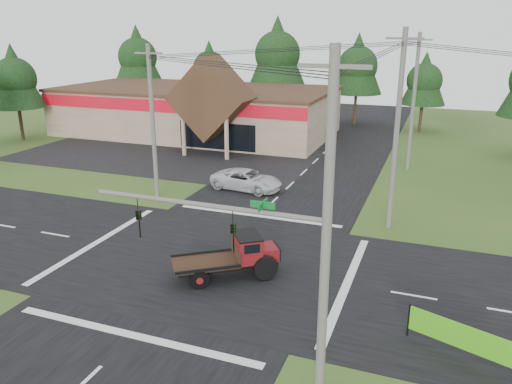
% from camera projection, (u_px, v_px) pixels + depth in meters
% --- Properties ---
extents(ground, '(120.00, 120.00, 0.00)m').
position_uv_depth(ground, '(211.00, 261.00, 25.61)').
color(ground, '#324C1B').
rests_on(ground, ground).
extents(road_ns, '(12.00, 120.00, 0.02)m').
position_uv_depth(road_ns, '(211.00, 261.00, 25.60)').
color(road_ns, black).
rests_on(road_ns, ground).
extents(road_ew, '(120.00, 12.00, 0.02)m').
position_uv_depth(road_ew, '(211.00, 261.00, 25.60)').
color(road_ew, black).
rests_on(road_ew, ground).
extents(parking_apron, '(28.00, 14.00, 0.02)m').
position_uv_depth(parking_apron, '(164.00, 156.00, 47.19)').
color(parking_apron, black).
rests_on(parking_apron, ground).
extents(cvs_building, '(30.40, 18.20, 9.19)m').
position_uv_depth(cvs_building, '(197.00, 110.00, 56.32)').
color(cvs_building, gray).
rests_on(cvs_building, ground).
extents(traffic_signal_mast, '(8.12, 0.24, 7.00)m').
position_uv_depth(traffic_signal_mast, '(272.00, 261.00, 15.62)').
color(traffic_signal_mast, '#595651').
rests_on(traffic_signal_mast, ground).
extents(utility_pole_nr, '(2.00, 0.30, 11.00)m').
position_uv_depth(utility_pole_nr, '(327.00, 232.00, 14.68)').
color(utility_pole_nr, '#595651').
rests_on(utility_pole_nr, ground).
extents(utility_pole_nw, '(2.00, 0.30, 10.50)m').
position_uv_depth(utility_pole_nw, '(153.00, 122.00, 33.73)').
color(utility_pole_nw, '#595651').
rests_on(utility_pole_nw, ground).
extents(utility_pole_ne, '(2.00, 0.30, 11.50)m').
position_uv_depth(utility_pole_ne, '(397.00, 131.00, 28.24)').
color(utility_pole_ne, '#595651').
rests_on(utility_pole_ne, ground).
extents(utility_pole_n, '(2.00, 0.30, 11.20)m').
position_uv_depth(utility_pole_n, '(413.00, 102.00, 40.76)').
color(utility_pole_n, '#595651').
rests_on(utility_pole_n, ground).
extents(tree_row_a, '(6.72, 6.72, 12.12)m').
position_uv_depth(tree_row_a, '(137.00, 55.00, 68.75)').
color(tree_row_a, '#332316').
rests_on(tree_row_a, ground).
extents(tree_row_b, '(5.60, 5.60, 10.10)m').
position_uv_depth(tree_row_b, '(210.00, 66.00, 67.61)').
color(tree_row_b, '#332316').
rests_on(tree_row_b, ground).
extents(tree_row_c, '(7.28, 7.28, 13.13)m').
position_uv_depth(tree_row_c, '(277.00, 52.00, 62.76)').
color(tree_row_c, '#332316').
rests_on(tree_row_c, ground).
extents(tree_row_d, '(6.16, 6.16, 11.11)m').
position_uv_depth(tree_row_d, '(358.00, 64.00, 60.73)').
color(tree_row_d, '#332316').
rests_on(tree_row_d, ground).
extents(tree_row_e, '(5.04, 5.04, 9.09)m').
position_uv_depth(tree_row_e, '(425.00, 79.00, 56.70)').
color(tree_row_e, '#332316').
rests_on(tree_row_e, ground).
extents(tree_side_w, '(5.60, 5.60, 10.10)m').
position_uv_depth(tree_side_w, '(14.00, 77.00, 52.02)').
color(tree_side_w, '#332316').
rests_on(tree_side_w, ground).
extents(antique_flatbed_truck, '(5.25, 4.53, 2.12)m').
position_uv_depth(antique_flatbed_truck, '(227.00, 257.00, 23.70)').
color(antique_flatbed_truck, '#5D0D0E').
rests_on(antique_flatbed_truck, ground).
extents(roadside_banner, '(3.85, 1.49, 1.38)m').
position_uv_depth(roadside_banner, '(461.00, 340.00, 17.96)').
color(roadside_banner, '#48AD17').
rests_on(roadside_banner, ground).
extents(white_pickup, '(5.57, 3.02, 1.48)m').
position_uv_depth(white_pickup, '(247.00, 180.00, 36.98)').
color(white_pickup, silver).
rests_on(white_pickup, ground).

